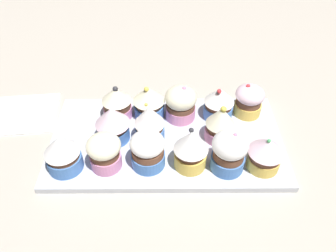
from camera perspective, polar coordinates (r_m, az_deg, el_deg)
name	(u,v)px	position (r cm, az deg, el deg)	size (l,w,h in cm)	color
ground_plane	(168,148)	(64.36, 0.00, -3.69)	(180.00, 180.00, 3.00)	#B2A899
baking_tray	(168,140)	(62.84, 0.00, -2.39)	(42.89, 23.22, 1.20)	silver
cupcake_0	(64,153)	(57.65, -17.34, -4.42)	(5.96, 5.96, 7.00)	#477AC6
cupcake_1	(106,152)	(56.31, -10.52, -4.30)	(5.76, 5.76, 6.60)	pink
cupcake_2	(149,150)	(55.72, -3.22, -4.12)	(5.82, 5.82, 6.75)	#477AC6
cupcake_3	(192,149)	(55.12, 4.17, -3.85)	(5.78, 5.78, 8.12)	#EFC651
cupcake_4	(231,151)	(55.66, 10.63, -4.29)	(5.91, 5.91, 7.93)	#477AC6
cupcake_5	(267,153)	(57.62, 16.57, -4.41)	(6.01, 6.01, 6.68)	#EFC651
cupcake_6	(114,123)	(60.47, -9.19, 0.43)	(6.27, 6.27, 7.13)	#477AC6
cupcake_7	(151,121)	(60.15, -2.93, 0.86)	(5.54, 5.54, 7.72)	#477AC6
cupcake_8	(221,122)	(60.96, 9.09, 0.70)	(5.31, 5.31, 7.50)	pink
cupcake_9	(118,102)	(65.46, -8.50, 4.02)	(5.75, 5.75, 7.04)	pink
cupcake_10	(150,101)	(64.95, -3.06, 4.22)	(6.15, 6.15, 7.06)	#477AC6
cupcake_11	(182,103)	(64.43, 2.41, 3.94)	(6.11, 6.11, 7.29)	pink
cupcake_12	(220,103)	(65.41, 8.89, 3.97)	(5.83, 5.83, 7.05)	#477AC6
cupcake_13	(250,100)	(67.38, 13.85, 4.32)	(5.63, 5.63, 6.69)	#EFC651
napkin	(23,113)	(74.94, -23.45, 1.97)	(13.97, 12.20, 0.60)	white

